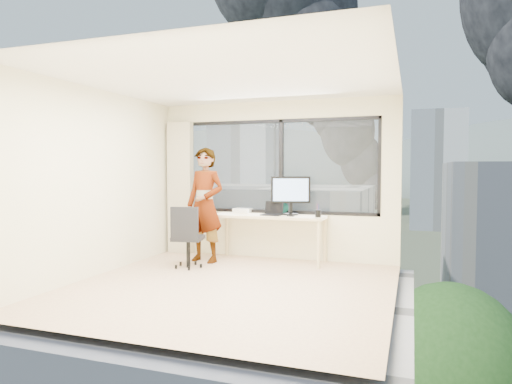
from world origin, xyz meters
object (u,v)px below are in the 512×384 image
at_px(chair, 188,236).
at_px(laptop, 272,209).
at_px(desk, 269,238).
at_px(handbag, 281,208).
at_px(person, 205,205).
at_px(monitor, 291,195).
at_px(game_console, 243,210).

xyz_separation_m(chair, laptop, (1.07, 0.79, 0.37)).
distance_m(desk, handbag, 0.54).
distance_m(person, laptop, 1.06).
relative_size(chair, monitor, 1.52).
bearing_deg(chair, handbag, 31.07).
relative_size(desk, handbag, 6.80).
bearing_deg(game_console, handbag, 0.16).
distance_m(desk, monitor, 0.77).
bearing_deg(game_console, desk, -21.33).
bearing_deg(person, laptop, 27.40).
bearing_deg(person, monitor, 30.78).
relative_size(chair, laptop, 2.90).
bearing_deg(handbag, laptop, -85.34).
height_order(desk, person, person).
bearing_deg(laptop, desk, 141.23).
xyz_separation_m(monitor, handbag, (-0.19, 0.10, -0.21)).
height_order(person, game_console, person).
bearing_deg(desk, game_console, 154.85).
relative_size(chair, handbag, 3.60).
height_order(chair, laptop, chair).
distance_m(monitor, laptop, 0.38).
bearing_deg(game_console, chair, -109.07).
xyz_separation_m(desk, monitor, (0.32, 0.12, 0.69)).
relative_size(person, game_console, 6.45).
relative_size(game_console, handbag, 1.07).
distance_m(desk, person, 1.16).
relative_size(monitor, handbag, 2.37).
xyz_separation_m(chair, game_console, (0.46, 1.10, 0.31)).
height_order(desk, chair, chair).
height_order(monitor, handbag, monitor).
bearing_deg(monitor, desk, -178.05).
distance_m(person, handbag, 1.24).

